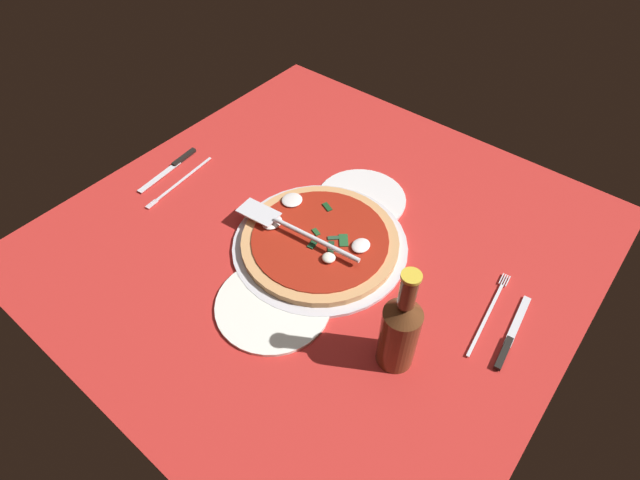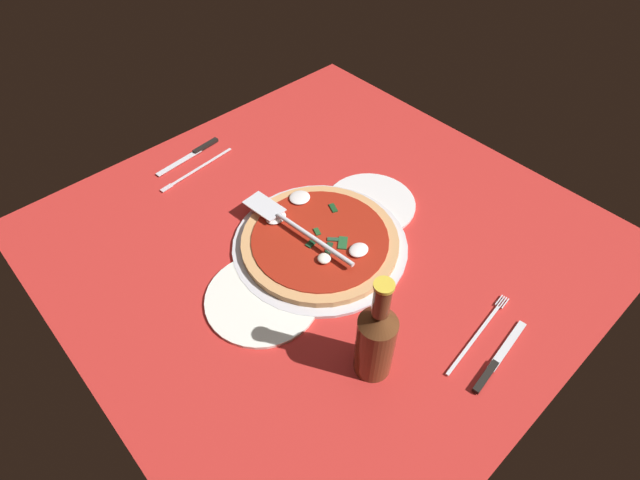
# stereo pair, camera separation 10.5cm
# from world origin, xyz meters

# --- Properties ---
(ground_plane) EXTENTS (1.06, 1.06, 0.01)m
(ground_plane) POSITION_xyz_m (0.00, 0.00, -0.00)
(ground_plane) COLOR red
(checker_pattern) EXTENTS (1.06, 1.06, 0.00)m
(checker_pattern) POSITION_xyz_m (-0.00, 0.00, 0.00)
(checker_pattern) COLOR silver
(checker_pattern) RESTS_ON ground_plane
(pizza_pan) EXTENTS (0.37, 0.37, 0.01)m
(pizza_pan) POSITION_xyz_m (-0.02, -0.02, 0.01)
(pizza_pan) COLOR silver
(pizza_pan) RESTS_ON ground_plane
(dinner_plate_left) EXTENTS (0.22, 0.22, 0.01)m
(dinner_plate_left) POSITION_xyz_m (-0.20, -0.04, 0.01)
(dinner_plate_left) COLOR white
(dinner_plate_left) RESTS_ON ground_plane
(dinner_plate_right) EXTENTS (0.20, 0.20, 0.01)m
(dinner_plate_right) POSITION_xyz_m (0.15, 0.00, 0.01)
(dinner_plate_right) COLOR silver
(dinner_plate_right) RESTS_ON ground_plane
(pizza) EXTENTS (0.33, 0.33, 0.03)m
(pizza) POSITION_xyz_m (-0.02, -0.01, 0.02)
(pizza) COLOR tan
(pizza) RESTS_ON pizza_pan
(pizza_server) EXTENTS (0.06, 0.30, 0.01)m
(pizza_server) POSITION_xyz_m (-0.05, 0.04, 0.05)
(pizza_server) COLOR silver
(pizza_server) RESTS_ON pizza
(place_setting_near) EXTENTS (0.22, 0.13, 0.01)m
(place_setting_near) POSITION_xyz_m (0.03, -0.40, 0.00)
(place_setting_near) COLOR white
(place_setting_near) RESTS_ON ground_plane
(place_setting_far) EXTENTS (0.22, 0.14, 0.01)m
(place_setting_far) POSITION_xyz_m (-0.06, 0.40, 0.00)
(place_setting_far) COLOR white
(place_setting_far) RESTS_ON ground_plane
(beer_bottle) EXTENTS (0.07, 0.07, 0.24)m
(beer_bottle) POSITION_xyz_m (-0.15, -0.28, 0.09)
(beer_bottle) COLOR #5A3119
(beer_bottle) RESTS_ON ground_plane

